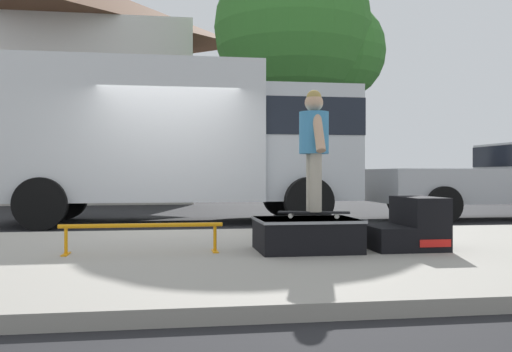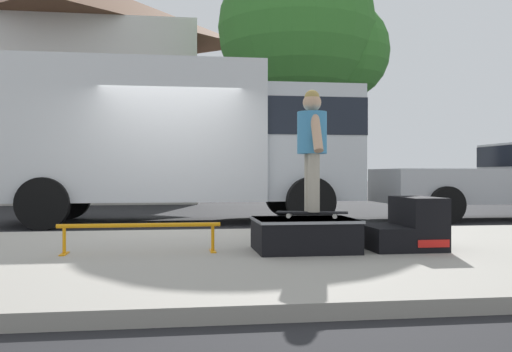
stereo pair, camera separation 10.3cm
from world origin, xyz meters
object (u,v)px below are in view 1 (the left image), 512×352
(skateboard, at_px, (314,213))
(grind_rail, at_px, (142,230))
(street_tree_main, at_px, (302,36))
(skater_kid, at_px, (314,140))
(skate_box, at_px, (306,233))
(box_truck, at_px, (179,136))
(kicker_ramp, at_px, (409,227))

(skateboard, bearing_deg, grind_rail, 179.03)
(street_tree_main, bearing_deg, skater_kid, -102.76)
(skate_box, relative_size, skater_kid, 0.81)
(box_truck, bearing_deg, skateboard, -75.34)
(street_tree_main, bearing_deg, skate_box, -103.21)
(kicker_ramp, bearing_deg, street_tree_main, 83.13)
(skater_kid, height_order, street_tree_main, street_tree_main)
(skate_box, bearing_deg, skater_kid, 29.58)
(skater_kid, xyz_separation_m, box_truck, (-1.36, 5.20, 0.38))
(skate_box, distance_m, box_truck, 5.58)
(box_truck, bearing_deg, skater_kid, -75.34)
(grind_rail, bearing_deg, kicker_ramp, -1.72)
(skateboard, relative_size, skater_kid, 0.60)
(skate_box, xyz_separation_m, street_tree_main, (2.41, 10.26, 4.73))
(skate_box, xyz_separation_m, grind_rail, (-1.75, 0.09, 0.05))
(grind_rail, distance_m, skater_kid, 2.09)
(skate_box, bearing_deg, grind_rail, 177.15)
(skate_box, bearing_deg, street_tree_main, 76.79)
(kicker_ramp, distance_m, skater_kid, 1.45)
(kicker_ramp, xyz_separation_m, grind_rail, (-2.93, 0.09, 0.00))
(skate_box, relative_size, grind_rail, 0.64)
(kicker_ramp, distance_m, skateboard, 1.09)
(kicker_ramp, bearing_deg, skateboard, 177.00)
(kicker_ramp, relative_size, skateboard, 0.98)
(skateboard, distance_m, street_tree_main, 11.39)
(skateboard, bearing_deg, skater_kid, -90.00)
(skater_kid, height_order, box_truck, box_truck)
(box_truck, bearing_deg, street_tree_main, 53.72)
(kicker_ramp, relative_size, box_truck, 0.11)
(grind_rail, xyz_separation_m, skateboard, (1.85, -0.03, 0.17))
(skate_box, distance_m, skateboard, 0.25)
(kicker_ramp, bearing_deg, box_truck, 114.84)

